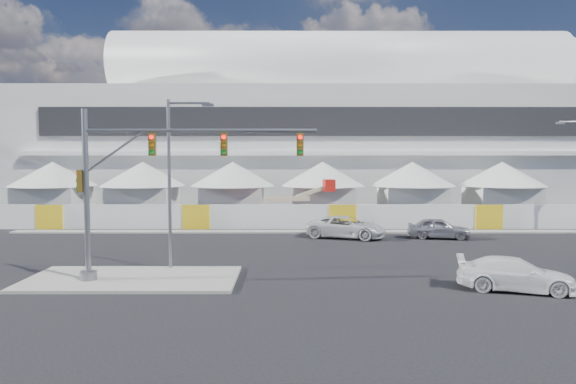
{
  "coord_description": "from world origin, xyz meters",
  "views": [
    {
      "loc": [
        1.42,
        -27.32,
        5.96
      ],
      "look_at": [
        1.5,
        10.0,
        3.35
      ],
      "focal_mm": 32.0,
      "sensor_mm": 36.0,
      "label": 1
    }
  ],
  "objects_px": {
    "pickup_near": "(515,274)",
    "lot_car_a": "(418,214)",
    "traffic_mast": "(134,185)",
    "boom_lift": "(281,211)",
    "sedan_silver": "(439,228)",
    "lot_car_c": "(122,214)",
    "streetlight_median": "(174,172)",
    "pickup_curb": "(346,227)"
  },
  "relations": [
    {
      "from": "pickup_near",
      "to": "lot_car_c",
      "type": "bearing_deg",
      "value": 62.83
    },
    {
      "from": "sedan_silver",
      "to": "pickup_curb",
      "type": "relative_size",
      "value": 0.77
    },
    {
      "from": "sedan_silver",
      "to": "lot_car_a",
      "type": "xyz_separation_m",
      "value": [
        0.69,
        8.43,
        0.06
      ]
    },
    {
      "from": "lot_car_c",
      "to": "streetlight_median",
      "type": "xyz_separation_m",
      "value": [
        8.96,
        -19.35,
        4.37
      ]
    },
    {
      "from": "lot_car_c",
      "to": "traffic_mast",
      "type": "relative_size",
      "value": 0.49
    },
    {
      "from": "sedan_silver",
      "to": "lot_car_c",
      "type": "height_order",
      "value": "lot_car_c"
    },
    {
      "from": "pickup_near",
      "to": "lot_car_c",
      "type": "relative_size",
      "value": 0.92
    },
    {
      "from": "pickup_near",
      "to": "streetlight_median",
      "type": "relative_size",
      "value": 0.57
    },
    {
      "from": "pickup_near",
      "to": "lot_car_a",
      "type": "distance_m",
      "value": 22.89
    },
    {
      "from": "sedan_silver",
      "to": "lot_car_c",
      "type": "relative_size",
      "value": 0.81
    },
    {
      "from": "lot_car_c",
      "to": "traffic_mast",
      "type": "xyz_separation_m",
      "value": [
        7.71,
        -22.0,
        3.82
      ]
    },
    {
      "from": "traffic_mast",
      "to": "boom_lift",
      "type": "distance_m",
      "value": 22.95
    },
    {
      "from": "lot_car_a",
      "to": "lot_car_c",
      "type": "bearing_deg",
      "value": 113.57
    },
    {
      "from": "lot_car_c",
      "to": "streetlight_median",
      "type": "relative_size",
      "value": 0.62
    },
    {
      "from": "pickup_near",
      "to": "lot_car_c",
      "type": "distance_m",
      "value": 34.24
    },
    {
      "from": "pickup_curb",
      "to": "streetlight_median",
      "type": "height_order",
      "value": "streetlight_median"
    },
    {
      "from": "pickup_curb",
      "to": "traffic_mast",
      "type": "xyz_separation_m",
      "value": [
        -11.43,
        -13.3,
        3.81
      ]
    },
    {
      "from": "pickup_curb",
      "to": "lot_car_c",
      "type": "relative_size",
      "value": 1.05
    },
    {
      "from": "sedan_silver",
      "to": "boom_lift",
      "type": "relative_size",
      "value": 0.57
    },
    {
      "from": "sedan_silver",
      "to": "pickup_near",
      "type": "bearing_deg",
      "value": -174.04
    },
    {
      "from": "pickup_curb",
      "to": "lot_car_a",
      "type": "bearing_deg",
      "value": -23.39
    },
    {
      "from": "pickup_near",
      "to": "traffic_mast",
      "type": "bearing_deg",
      "value": 101.3
    },
    {
      "from": "pickup_near",
      "to": "streetlight_median",
      "type": "bearing_deg",
      "value": 91.73
    },
    {
      "from": "sedan_silver",
      "to": "lot_car_a",
      "type": "relative_size",
      "value": 0.9
    },
    {
      "from": "sedan_silver",
      "to": "streetlight_median",
      "type": "xyz_separation_m",
      "value": [
        -16.87,
        -10.34,
        4.41
      ]
    },
    {
      "from": "streetlight_median",
      "to": "boom_lift",
      "type": "xyz_separation_m",
      "value": [
        5.37,
        19.02,
        -4.12
      ]
    },
    {
      "from": "lot_car_a",
      "to": "traffic_mast",
      "type": "height_order",
      "value": "traffic_mast"
    },
    {
      "from": "pickup_near",
      "to": "traffic_mast",
      "type": "xyz_separation_m",
      "value": [
        -17.28,
        1.41,
        3.89
      ]
    },
    {
      "from": "lot_car_a",
      "to": "lot_car_c",
      "type": "relative_size",
      "value": 0.9
    },
    {
      "from": "streetlight_median",
      "to": "boom_lift",
      "type": "relative_size",
      "value": 1.13
    },
    {
      "from": "lot_car_a",
      "to": "traffic_mast",
      "type": "relative_size",
      "value": 0.44
    },
    {
      "from": "pickup_near",
      "to": "traffic_mast",
      "type": "distance_m",
      "value": 17.77
    },
    {
      "from": "lot_car_c",
      "to": "sedan_silver",
      "type": "bearing_deg",
      "value": -120.84
    },
    {
      "from": "traffic_mast",
      "to": "boom_lift",
      "type": "xyz_separation_m",
      "value": [
        6.62,
        21.68,
        -3.58
      ]
    },
    {
      "from": "streetlight_median",
      "to": "pickup_near",
      "type": "bearing_deg",
      "value": -14.23
    },
    {
      "from": "pickup_curb",
      "to": "lot_car_a",
      "type": "height_order",
      "value": "lot_car_a"
    },
    {
      "from": "boom_lift",
      "to": "traffic_mast",
      "type": "bearing_deg",
      "value": -117.47
    },
    {
      "from": "pickup_curb",
      "to": "traffic_mast",
      "type": "relative_size",
      "value": 0.52
    },
    {
      "from": "sedan_silver",
      "to": "lot_car_a",
      "type": "distance_m",
      "value": 8.46
    },
    {
      "from": "pickup_curb",
      "to": "lot_car_a",
      "type": "xyz_separation_m",
      "value": [
        7.38,
        8.13,
        0.01
      ]
    },
    {
      "from": "pickup_near",
      "to": "boom_lift",
      "type": "relative_size",
      "value": 0.64
    },
    {
      "from": "traffic_mast",
      "to": "boom_lift",
      "type": "relative_size",
      "value": 1.44
    }
  ]
}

